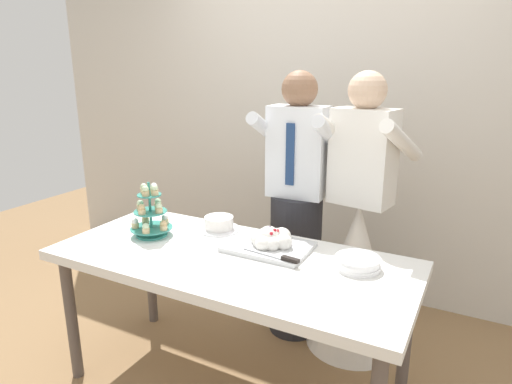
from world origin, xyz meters
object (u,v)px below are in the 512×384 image
round_cake (219,224)px  person_groom (296,222)px  main_cake_tray (270,242)px  person_bride (356,257)px  cupcake_stand (151,215)px  plate_stack (357,263)px  dessert_table (230,269)px

round_cake → person_groom: bearing=52.5°
main_cake_tray → person_bride: (0.31, 0.54, -0.23)m
main_cake_tray → round_cake: size_ratio=1.81×
main_cake_tray → person_groom: bearing=97.9°
round_cake → person_bride: 0.84m
cupcake_stand → main_cake_tray: cupcake_stand is taller
cupcake_stand → person_bride: 1.23m
main_cake_tray → plate_stack: 0.46m
main_cake_tray → plate_stack: size_ratio=2.03×
dessert_table → person_bride: bearing=57.4°
cupcake_stand → person_groom: 0.89m
main_cake_tray → round_cake: 0.40m
dessert_table → person_groom: (0.07, 0.68, 0.05)m
dessert_table → cupcake_stand: 0.56m
dessert_table → round_cake: size_ratio=7.50×
dessert_table → cupcake_stand: size_ratio=5.90×
round_cake → person_groom: (0.31, 0.40, -0.06)m
cupcake_stand → round_cake: cupcake_stand is taller
dessert_table → plate_stack: size_ratio=8.38×
dessert_table → cupcake_stand: cupcake_stand is taller
cupcake_stand → main_cake_tray: bearing=11.5°
person_groom → main_cake_tray: bearing=-82.1°
cupcake_stand → person_bride: person_bride is taller
person_groom → dessert_table: bearing=-95.5°
plate_stack → person_bride: bearing=104.7°
plate_stack → round_cake: round_cake is taller
cupcake_stand → round_cake: size_ratio=1.27×
round_cake → cupcake_stand: bearing=-138.8°
cupcake_stand → person_groom: bearing=47.7°
dessert_table → person_bride: 0.84m
cupcake_stand → person_groom: person_groom is taller
main_cake_tray → person_groom: 0.53m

